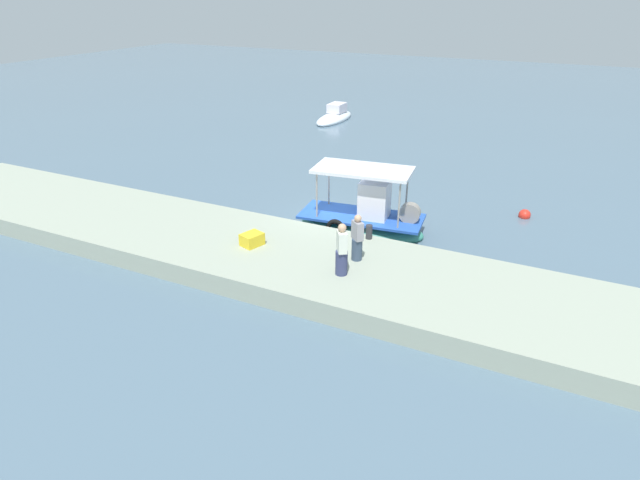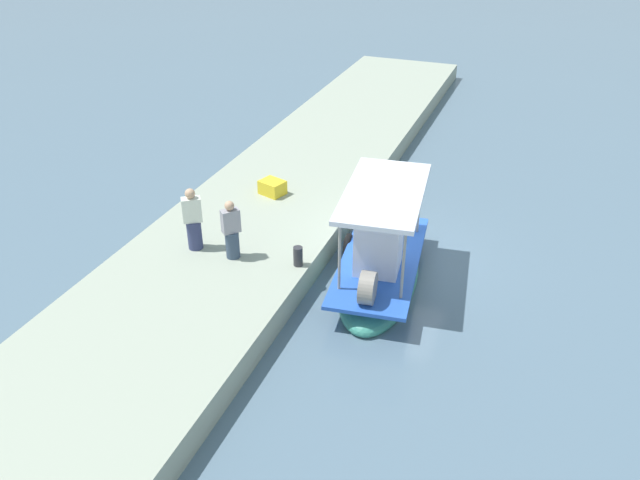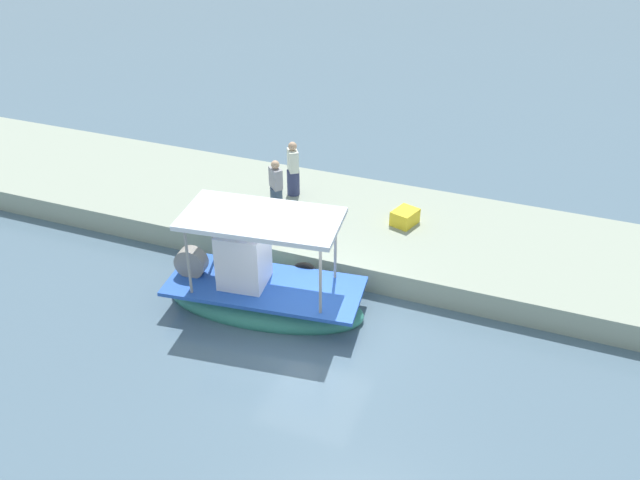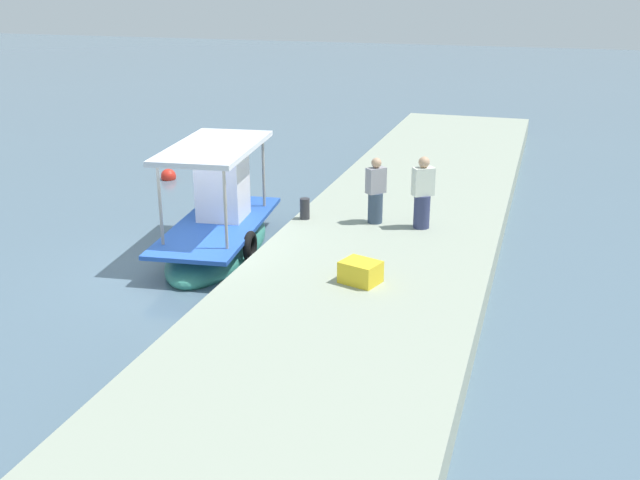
# 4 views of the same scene
# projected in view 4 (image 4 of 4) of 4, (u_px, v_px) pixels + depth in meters

# --- Properties ---
(ground_plane) EXTENTS (120.00, 120.00, 0.00)m
(ground_plane) POSITION_uv_depth(u_px,v_px,m) (184.00, 271.00, 16.92)
(ground_plane) COLOR slate
(dock_quay) EXTENTS (36.00, 5.00, 0.70)m
(dock_quay) POSITION_uv_depth(u_px,v_px,m) (367.00, 279.00, 15.59)
(dock_quay) COLOR #98A18E
(dock_quay) RESTS_ON ground_plane
(main_fishing_boat) EXTENTS (5.25, 2.54, 3.00)m
(main_fishing_boat) POSITION_uv_depth(u_px,v_px,m) (220.00, 230.00, 18.04)
(main_fishing_boat) COLOR teal
(main_fishing_boat) RESTS_ON ground_plane
(fisherman_near_bollard) EXTENTS (0.53, 0.56, 1.73)m
(fisherman_near_bollard) POSITION_uv_depth(u_px,v_px,m) (422.00, 196.00, 17.40)
(fisherman_near_bollard) COLOR navy
(fisherman_near_bollard) RESTS_ON dock_quay
(fisherman_by_crate) EXTENTS (0.51, 0.51, 1.61)m
(fisherman_by_crate) POSITION_uv_depth(u_px,v_px,m) (376.00, 194.00, 17.79)
(fisherman_by_crate) COLOR #36465C
(fisherman_by_crate) RESTS_ON dock_quay
(mooring_bollard) EXTENTS (0.24, 0.24, 0.52)m
(mooring_bollard) POSITION_uv_depth(u_px,v_px,m) (305.00, 209.00, 18.22)
(mooring_bollard) COLOR #2D2D33
(mooring_bollard) RESTS_ON dock_quay
(cargo_crate) EXTENTS (0.77, 0.87, 0.43)m
(cargo_crate) POSITION_uv_depth(u_px,v_px,m) (361.00, 272.00, 14.45)
(cargo_crate) COLOR yellow
(cargo_crate) RESTS_ON dock_quay
(marker_buoy) EXTENTS (0.50, 0.50, 0.50)m
(marker_buoy) POSITION_uv_depth(u_px,v_px,m) (168.00, 176.00, 24.50)
(marker_buoy) COLOR red
(marker_buoy) RESTS_ON ground_plane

